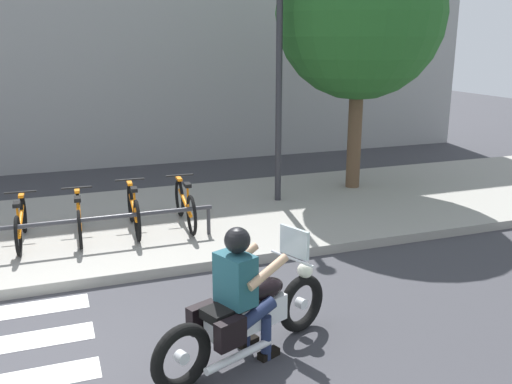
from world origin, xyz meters
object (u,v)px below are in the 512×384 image
(bike_rack, at_px, (50,225))
(tree_near_rack, at_px, (360,14))
(motorcycle, at_px, (248,316))
(bicycle_2, at_px, (21,223))
(rider, at_px, (242,285))
(bicycle_4, at_px, (134,210))
(bicycle_3, at_px, (79,217))
(street_lamp, at_px, (279,62))
(bicycle_5, at_px, (185,205))

(bike_rack, distance_m, tree_near_rack, 7.06)
(motorcycle, xyz_separation_m, bicycle_2, (-2.28, 3.99, 0.02))
(tree_near_rack, bearing_deg, rider, -128.86)
(bicycle_2, distance_m, tree_near_rack, 7.35)
(tree_near_rack, bearing_deg, bicycle_4, -164.76)
(bicycle_4, xyz_separation_m, tree_near_rack, (4.79, 1.30, 3.15))
(bicycle_3, height_order, street_lamp, street_lamp)
(rider, relative_size, tree_near_rack, 0.27)
(bicycle_5, bearing_deg, rider, -95.09)
(rider, bearing_deg, bike_rack, 117.20)
(motorcycle, relative_size, bike_rack, 0.45)
(motorcycle, xyz_separation_m, bicycle_5, (0.29, 3.99, 0.04))
(motorcycle, distance_m, bicycle_2, 4.60)
(rider, bearing_deg, motorcycle, 19.99)
(rider, bearing_deg, street_lamp, 63.92)
(bicycle_2, xyz_separation_m, bicycle_3, (0.86, 0.00, -0.00))
(bicycle_5, xyz_separation_m, tree_near_rack, (3.93, 1.30, 3.15))
(bicycle_4, relative_size, bicycle_5, 0.97)
(street_lamp, bearing_deg, tree_near_rack, 12.02)
(bicycle_5, xyz_separation_m, bike_rack, (-2.14, -0.55, 0.06))
(bicycle_5, bearing_deg, bicycle_2, 179.97)
(rider, bearing_deg, bicycle_3, 108.60)
(bicycle_3, xyz_separation_m, tree_near_rack, (5.64, 1.30, 3.17))
(motorcycle, height_order, tree_near_rack, tree_near_rack)
(bicycle_3, bearing_deg, bicycle_2, -179.99)
(rider, height_order, tree_near_rack, tree_near_rack)
(bicycle_3, bearing_deg, rider, -71.40)
(street_lamp, relative_size, tree_near_rack, 0.87)
(rider, xyz_separation_m, bicycle_2, (-2.21, 4.02, -0.35))
(bicycle_5, height_order, street_lamp, street_lamp)
(bicycle_4, bearing_deg, street_lamp, 17.28)
(motorcycle, distance_m, bicycle_5, 4.00)
(street_lamp, xyz_separation_m, tree_near_rack, (1.88, 0.40, 0.87))
(motorcycle, distance_m, bicycle_3, 4.24)
(bike_rack, bearing_deg, bicycle_4, 23.34)
(bicycle_4, height_order, street_lamp, street_lamp)
(bicycle_3, distance_m, tree_near_rack, 6.60)
(bicycle_2, bearing_deg, tree_near_rack, 11.34)
(motorcycle, xyz_separation_m, street_lamp, (2.34, 4.90, 2.32))
(bicycle_4, bearing_deg, bike_rack, -156.66)
(bicycle_2, bearing_deg, bicycle_3, 0.01)
(bicycle_3, relative_size, tree_near_rack, 0.31)
(bicycle_3, relative_size, bicycle_4, 1.01)
(bike_rack, xyz_separation_m, tree_near_rack, (6.07, 1.86, 3.09))
(bicycle_3, bearing_deg, street_lamp, 13.49)
(bicycle_2, distance_m, bike_rack, 0.71)
(bicycle_4, distance_m, bike_rack, 1.40)
(bicycle_2, height_order, bicycle_4, bicycle_4)
(tree_near_rack, bearing_deg, bike_rack, -162.98)
(bicycle_2, height_order, bike_rack, bicycle_2)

